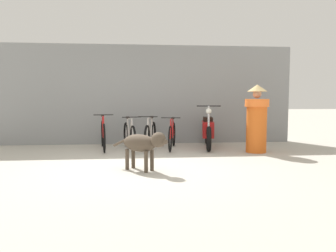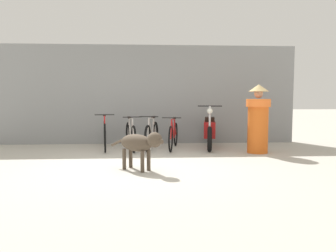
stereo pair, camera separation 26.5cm
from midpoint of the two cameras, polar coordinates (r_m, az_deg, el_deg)
ground_plane at (r=6.21m, az=-4.16°, el=-6.94°), size 60.00×60.00×0.00m
shop_wall_back at (r=9.22m, az=-4.00°, el=5.45°), size 8.71×0.20×2.73m
bicycle_0 at (r=8.26m, az=-10.05°, el=-1.46°), size 0.46×1.72×0.89m
bicycle_1 at (r=8.16m, az=-5.59°, el=-1.67°), size 0.47×1.63×0.84m
bicycle_2 at (r=8.20m, az=-1.93°, el=-1.61°), size 0.49×1.65×0.84m
bicycle_3 at (r=8.20m, az=1.87°, el=-1.64°), size 0.48×1.64×0.81m
motorcycle at (r=8.41m, az=8.15°, el=-0.88°), size 0.58×1.86×1.09m
stray_dog at (r=5.73m, az=-3.60°, el=-3.06°), size 0.99×0.85×0.70m
person_in_robes at (r=7.88m, az=16.34°, el=1.26°), size 0.77×0.77×1.58m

